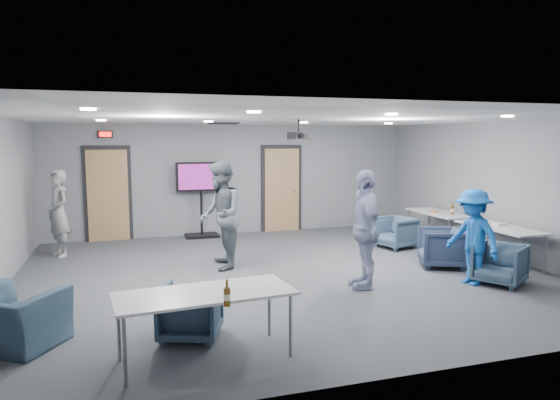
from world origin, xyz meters
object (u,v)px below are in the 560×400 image
object	(u,v)px
bottle_front	(227,296)
person_d	(473,237)
chair_right_c	(500,264)
person_b	(220,215)
bottle_right	(452,210)
tv_stand	(201,195)
person_c	(365,229)
chair_front_a	(191,312)
chair_front_b	(12,319)
chair_right_a	(396,232)
table_front_left	(205,296)
person_a	(59,213)
chair_right_b	(441,248)
projector	(299,135)
table_right_b	(500,229)
table_right_a	(439,214)

from	to	relation	value
bottle_front	person_d	bearing A→B (deg)	24.29
chair_right_c	person_b	bearing A→B (deg)	-150.96
bottle_right	tv_stand	world-z (taller)	tv_stand
person_c	chair_front_a	xyz separation A→B (m)	(-2.89, -1.24, -0.62)
chair_front_b	bottle_right	xyz separation A→B (m)	(7.97, 2.95, 0.50)
person_c	chair_front_b	world-z (taller)	person_c
chair_front_a	person_d	bearing A→B (deg)	-148.88
person_b	bottle_right	bearing A→B (deg)	98.90
chair_right_a	table_front_left	world-z (taller)	table_front_left
person_a	chair_right_b	size ratio (longest dim) A/B	2.22
chair_right_b	projector	distance (m)	3.34
chair_right_b	table_front_left	size ratio (longest dim) A/B	0.41
person_a	table_right_b	world-z (taller)	person_a
table_right_a	bottle_front	xyz separation A→B (m)	(-5.72, -4.76, 0.15)
chair_right_b	projector	size ratio (longest dim) A/B	2.00
table_front_left	projector	world-z (taller)	projector
person_b	tv_stand	bearing A→B (deg)	-175.58
chair_right_c	bottle_right	bearing A→B (deg)	128.14
chair_front_a	bottle_front	size ratio (longest dim) A/B	2.61
table_right_b	table_front_left	bearing A→B (deg)	111.89
person_d	projector	distance (m)	3.40
bottle_front	projector	size ratio (longest dim) A/B	0.67
table_right_b	projector	distance (m)	4.13
chair_right_c	bottle_front	distance (m)	5.21
chair_right_c	table_right_a	distance (m)	3.07
person_c	bottle_right	size ratio (longest dim) A/B	6.99
chair_right_b	chair_front_a	xyz separation A→B (m)	(-4.84, -1.97, -0.04)
tv_stand	table_right_b	bearing A→B (deg)	-41.96
chair_right_b	table_right_b	xyz separation A→B (m)	(1.10, -0.22, 0.33)
table_right_b	bottle_front	distance (m)	6.40
person_b	chair_right_a	world-z (taller)	person_b
bottle_right	projector	size ratio (longest dim) A/B	0.68
person_c	tv_stand	bearing A→B (deg)	-147.80
table_right_a	table_front_left	bearing A→B (deg)	125.99
person_d	table_right_a	size ratio (longest dim) A/B	0.92
projector	person_b	bearing A→B (deg)	149.88
bottle_front	person_b	bearing A→B (deg)	80.20
person_a	chair_right_a	size ratio (longest dim) A/B	2.36
chair_right_c	table_right_b	bearing A→B (deg)	108.10
tv_stand	person_c	bearing A→B (deg)	-69.47
bottle_front	tv_stand	distance (m)	7.31
person_a	chair_right_b	distance (m)	7.44
person_d	table_right_b	bearing A→B (deg)	114.18
table_front_left	bottle_right	xyz separation A→B (m)	(5.94, 3.88, 0.14)
chair_right_c	table_right_a	bearing A→B (deg)	131.97
person_b	table_front_left	bearing A→B (deg)	-6.70
table_right_a	table_right_b	world-z (taller)	same
projector	person_d	bearing A→B (deg)	-57.30
person_c	table_right_b	xyz separation A→B (m)	(3.05, 0.51, -0.25)
bottle_front	tv_stand	bearing A→B (deg)	83.44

